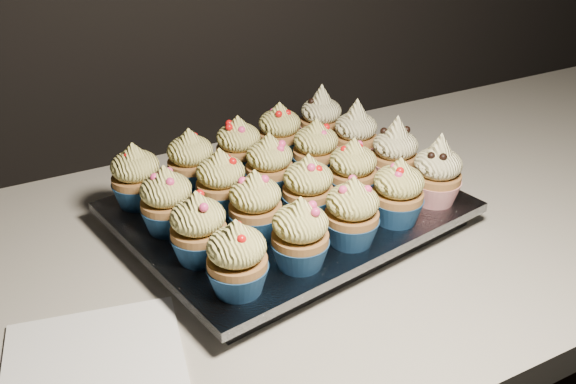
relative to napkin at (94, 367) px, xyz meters
name	(u,v)px	position (x,y,z in m)	size (l,w,h in m)	color
worktop	(290,245)	(0.28, 0.12, -0.02)	(2.44, 0.64, 0.04)	beige
napkin	(94,367)	(0.00, 0.00, 0.00)	(0.17, 0.17, 0.00)	white
baking_tray	(288,219)	(0.28, 0.14, 0.01)	(0.37, 0.28, 0.02)	black
foil_lining	(288,207)	(0.28, 0.14, 0.03)	(0.40, 0.31, 0.01)	silver
cupcake_0	(237,259)	(0.15, 0.00, 0.07)	(0.06, 0.06, 0.08)	navy
cupcake_1	(300,235)	(0.23, 0.01, 0.07)	(0.06, 0.06, 0.08)	navy
cupcake_2	(352,213)	(0.30, 0.02, 0.07)	(0.06, 0.06, 0.08)	navy
cupcake_3	(398,193)	(0.38, 0.04, 0.07)	(0.06, 0.06, 0.08)	navy
cupcake_4	(437,173)	(0.45, 0.05, 0.07)	(0.06, 0.06, 0.10)	#A61721
cupcake_5	(199,229)	(0.14, 0.08, 0.07)	(0.06, 0.06, 0.08)	navy
cupcake_6	(255,206)	(0.22, 0.09, 0.07)	(0.06, 0.06, 0.08)	navy
cupcake_7	(308,189)	(0.29, 0.10, 0.07)	(0.06, 0.06, 0.08)	navy
cupcake_8	(352,172)	(0.36, 0.11, 0.07)	(0.06, 0.06, 0.08)	navy
cupcake_9	(395,154)	(0.44, 0.12, 0.07)	(0.06, 0.06, 0.10)	#A61721
cupcake_10	(167,201)	(0.13, 0.15, 0.07)	(0.06, 0.06, 0.08)	navy
cupcake_11	(221,183)	(0.20, 0.16, 0.07)	(0.06, 0.06, 0.08)	navy
cupcake_12	(269,166)	(0.28, 0.18, 0.07)	(0.06, 0.06, 0.08)	navy
cupcake_13	(316,151)	(0.35, 0.19, 0.07)	(0.06, 0.06, 0.08)	navy
cupcake_14	(355,135)	(0.43, 0.20, 0.07)	(0.06, 0.06, 0.10)	#A61721
cupcake_15	(136,177)	(0.12, 0.23, 0.07)	(0.06, 0.06, 0.08)	navy
cupcake_16	(191,161)	(0.19, 0.24, 0.07)	(0.06, 0.06, 0.08)	navy
cupcake_17	(239,147)	(0.26, 0.25, 0.07)	(0.06, 0.06, 0.08)	navy
cupcake_18	(280,133)	(0.34, 0.26, 0.07)	(0.06, 0.06, 0.08)	navy
cupcake_19	(321,119)	(0.41, 0.28, 0.07)	(0.06, 0.06, 0.10)	#A61721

